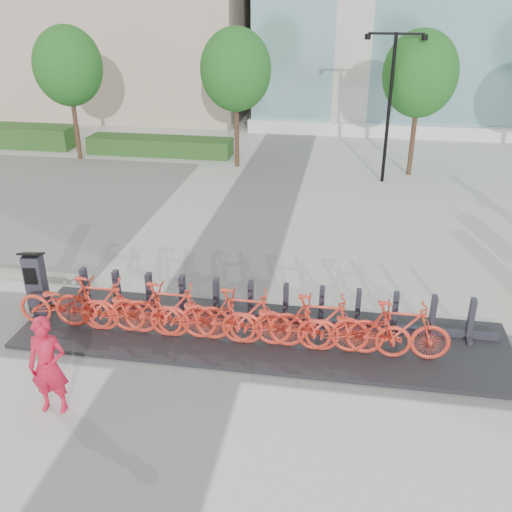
# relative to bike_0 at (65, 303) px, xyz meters

# --- Properties ---
(ground) EXTENTS (120.00, 120.00, 0.00)m
(ground) POSITION_rel_bike_0_xyz_m (2.60, 0.05, -0.60)
(ground) COLOR beige
(hedge_b) EXTENTS (6.00, 1.20, 0.70)m
(hedge_b) POSITION_rel_bike_0_xyz_m (-2.40, 13.25, -0.25)
(hedge_b) COLOR #1E4312
(hedge_b) RESTS_ON ground
(tree_0) EXTENTS (2.60, 2.60, 5.10)m
(tree_0) POSITION_rel_bike_0_xyz_m (-5.40, 12.05, 2.99)
(tree_0) COLOR #523627
(tree_0) RESTS_ON ground
(tree_1) EXTENTS (2.60, 2.60, 5.10)m
(tree_1) POSITION_rel_bike_0_xyz_m (1.10, 12.05, 2.99)
(tree_1) COLOR #523627
(tree_1) RESTS_ON ground
(tree_2) EXTENTS (2.60, 2.60, 5.10)m
(tree_2) POSITION_rel_bike_0_xyz_m (7.60, 12.05, 2.99)
(tree_2) COLOR #523627
(tree_2) RESTS_ON ground
(streetlamp) EXTENTS (2.00, 0.20, 5.00)m
(streetlamp) POSITION_rel_bike_0_xyz_m (6.60, 11.05, 2.54)
(streetlamp) COLOR black
(streetlamp) RESTS_ON ground
(dock_pad) EXTENTS (9.60, 2.40, 0.08)m
(dock_pad) POSITION_rel_bike_0_xyz_m (3.90, 0.35, -0.56)
(dock_pad) COLOR black
(dock_pad) RESTS_ON ground
(dock_rail_posts) EXTENTS (8.02, 0.50, 0.85)m
(dock_rail_posts) POSITION_rel_bike_0_xyz_m (3.96, 0.82, -0.09)
(dock_rail_posts) COLOR #292934
(dock_rail_posts) RESTS_ON dock_pad
(bike_0) EXTENTS (1.96, 0.68, 1.03)m
(bike_0) POSITION_rel_bike_0_xyz_m (0.00, 0.00, 0.00)
(bike_0) COLOR red
(bike_0) RESTS_ON dock_pad
(bike_1) EXTENTS (1.90, 0.54, 1.14)m
(bike_1) POSITION_rel_bike_0_xyz_m (0.72, 0.00, 0.06)
(bike_1) COLOR red
(bike_1) RESTS_ON dock_pad
(bike_2) EXTENTS (1.96, 0.68, 1.03)m
(bike_2) POSITION_rel_bike_0_xyz_m (1.44, 0.00, 0.00)
(bike_2) COLOR red
(bike_2) RESTS_ON dock_pad
(bike_3) EXTENTS (1.90, 0.54, 1.14)m
(bike_3) POSITION_rel_bike_0_xyz_m (2.16, 0.00, 0.06)
(bike_3) COLOR red
(bike_3) RESTS_ON dock_pad
(bike_4) EXTENTS (1.96, 0.68, 1.03)m
(bike_4) POSITION_rel_bike_0_xyz_m (2.88, 0.00, 0.00)
(bike_4) COLOR red
(bike_4) RESTS_ON dock_pad
(bike_5) EXTENTS (1.90, 0.54, 1.14)m
(bike_5) POSITION_rel_bike_0_xyz_m (3.60, 0.00, 0.06)
(bike_5) COLOR red
(bike_5) RESTS_ON dock_pad
(bike_6) EXTENTS (1.96, 0.68, 1.03)m
(bike_6) POSITION_rel_bike_0_xyz_m (4.32, 0.00, 0.00)
(bike_6) COLOR red
(bike_6) RESTS_ON dock_pad
(bike_7) EXTENTS (1.90, 0.54, 1.14)m
(bike_7) POSITION_rel_bike_0_xyz_m (5.04, 0.00, 0.06)
(bike_7) COLOR red
(bike_7) RESTS_ON dock_pad
(bike_8) EXTENTS (1.96, 0.68, 1.03)m
(bike_8) POSITION_rel_bike_0_xyz_m (5.76, 0.00, 0.00)
(bike_8) COLOR red
(bike_8) RESTS_ON dock_pad
(bike_9) EXTENTS (1.90, 0.54, 1.14)m
(bike_9) POSITION_rel_bike_0_xyz_m (6.48, 0.00, 0.06)
(bike_9) COLOR red
(bike_9) RESTS_ON dock_pad
(kiosk) EXTENTS (0.48, 0.41, 1.41)m
(kiosk) POSITION_rel_bike_0_xyz_m (-0.84, 0.46, 0.16)
(kiosk) COLOR #292934
(kiosk) RESTS_ON dock_pad
(worker_red) EXTENTS (0.67, 0.48, 1.71)m
(worker_red) POSITION_rel_bike_0_xyz_m (0.90, -2.31, 0.26)
(worker_red) COLOR red
(worker_red) RESTS_ON ground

